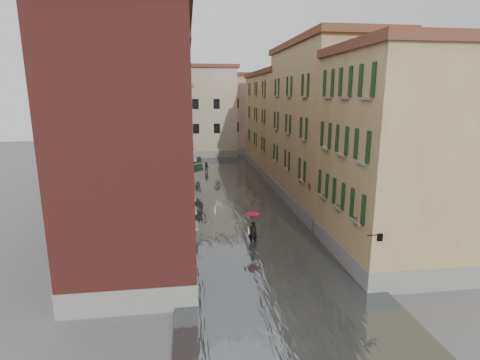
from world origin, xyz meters
TOP-DOWN VIEW (x-y plane):
  - ground at (0.00, 0.00)m, footprint 120.00×120.00m
  - floodwater at (0.00, 13.00)m, footprint 10.00×60.00m
  - building_left_near at (-7.00, -2.00)m, footprint 6.00×8.00m
  - building_left_mid at (-7.00, 9.00)m, footprint 6.00×14.00m
  - building_left_far at (-7.00, 24.00)m, footprint 6.00×16.00m
  - building_right_near at (7.00, -2.00)m, footprint 6.00×8.00m
  - building_right_mid at (7.00, 9.00)m, footprint 6.00×14.00m
  - building_right_far at (7.00, 24.00)m, footprint 6.00×16.00m
  - building_end_cream at (-3.00, 38.00)m, footprint 12.00×9.00m
  - building_end_pink at (6.00, 40.00)m, footprint 10.00×9.00m
  - awning_near at (-3.48, 13.80)m, footprint 1.09×3.23m
  - awning_far at (-3.48, 18.10)m, footprint 1.09×3.11m
  - wall_lantern at (4.33, -6.00)m, footprint 0.71×0.22m
  - window_planters at (4.12, 0.43)m, footprint 0.59×10.42m
  - pedestrian_main at (-0.32, 0.96)m, footprint 0.89×0.89m
  - pedestrian_far at (-2.09, 23.15)m, footprint 0.74×0.61m

SIDE VIEW (x-z plane):
  - ground at x=0.00m, z-range 0.00..0.00m
  - floodwater at x=0.00m, z-range 0.00..0.20m
  - pedestrian_far at x=-2.09m, z-range 0.00..1.41m
  - pedestrian_main at x=-0.32m, z-range 0.20..2.26m
  - awning_far at x=-3.48m, z-range 1.07..3.87m
  - awning_near at x=-3.48m, z-range 1.07..3.87m
  - wall_lantern at x=4.33m, z-range 2.83..3.18m
  - window_planters at x=4.12m, z-range 3.09..3.93m
  - building_right_near at x=7.00m, z-range 0.00..11.50m
  - building_right_far at x=7.00m, z-range 0.00..11.50m
  - building_end_pink at x=6.00m, z-range 0.00..12.00m
  - building_left_mid at x=-7.00m, z-range 0.00..12.50m
  - building_left_near at x=-7.00m, z-range 0.00..13.00m
  - building_right_mid at x=7.00m, z-range 0.00..13.00m
  - building_end_cream at x=-3.00m, z-range 0.00..13.00m
  - building_left_far at x=-7.00m, z-range 0.00..14.00m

